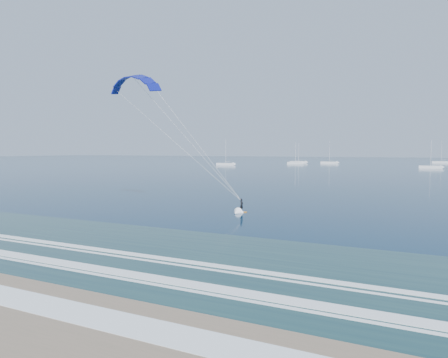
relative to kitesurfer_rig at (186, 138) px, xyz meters
name	(u,v)px	position (x,y,z in m)	size (l,w,h in m)	color
ground	(58,305)	(9.68, -29.07, -9.39)	(900.00, 900.00, 0.00)	#072F45
kitesurfer_rig	(186,138)	(0.00, 0.00, 0.00)	(17.75, 8.00, 18.41)	orange
sailboat_0	(226,164)	(-61.83, 143.11, -8.69)	(9.97, 2.40, 13.38)	silver
sailboat_1	(295,163)	(-33.89, 175.37, -8.70)	(8.88, 2.40, 12.17)	silver
sailboat_2	(329,162)	(-18.16, 191.33, -8.70)	(9.83, 2.40, 13.10)	silver
sailboat_3	(430,167)	(32.50, 149.04, -8.70)	(9.03, 2.40, 12.48)	silver
sailboat_4	(441,162)	(40.80, 227.84, -8.70)	(9.76, 2.40, 13.13)	silver
sailboat_7	(299,162)	(-36.45, 191.86, -8.71)	(10.04, 2.40, 11.97)	silver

